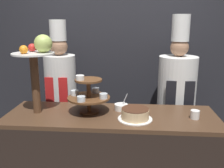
% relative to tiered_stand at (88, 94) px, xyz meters
% --- Properties ---
extents(wall_back, '(10.00, 0.06, 2.80)m').
position_rel_tiered_stand_xyz_m(wall_back, '(0.20, 0.96, 0.28)').
color(wall_back, '#232328').
rests_on(wall_back, ground_plane).
extents(buffet_counter, '(1.84, 0.61, 0.95)m').
position_rel_tiered_stand_xyz_m(buffet_counter, '(0.20, -0.03, -0.64)').
color(buffet_counter, black).
rests_on(buffet_counter, ground_plane).
extents(tiered_stand, '(0.37, 0.37, 0.35)m').
position_rel_tiered_stand_xyz_m(tiered_stand, '(0.00, 0.00, 0.00)').
color(tiered_stand, brown).
rests_on(tiered_stand, buffet_counter).
extents(fruit_pedestal, '(0.36, 0.36, 0.69)m').
position_rel_tiered_stand_xyz_m(fruit_pedestal, '(-0.43, -0.02, 0.32)').
color(fruit_pedestal, brown).
rests_on(fruit_pedestal, buffet_counter).
extents(cake_round, '(0.29, 0.29, 0.10)m').
position_rel_tiered_stand_xyz_m(cake_round, '(0.41, -0.12, -0.12)').
color(cake_round, white).
rests_on(cake_round, buffet_counter).
extents(cup_white, '(0.07, 0.07, 0.07)m').
position_rel_tiered_stand_xyz_m(cup_white, '(0.91, -0.07, -0.13)').
color(cup_white, white).
rests_on(cup_white, buffet_counter).
extents(serving_bowl_far, '(0.12, 0.12, 0.16)m').
position_rel_tiered_stand_xyz_m(serving_bowl_far, '(0.28, 0.09, -0.14)').
color(serving_bowl_far, white).
rests_on(serving_bowl_far, buffet_counter).
extents(chef_left, '(0.34, 0.34, 1.76)m').
position_rel_tiered_stand_xyz_m(chef_left, '(-0.42, 0.58, -0.15)').
color(chef_left, black).
rests_on(chef_left, ground_plane).
extents(chef_center_left, '(0.41, 0.41, 1.81)m').
position_rel_tiered_stand_xyz_m(chef_center_left, '(0.86, 0.58, -0.16)').
color(chef_center_left, '#38332D').
rests_on(chef_center_left, ground_plane).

